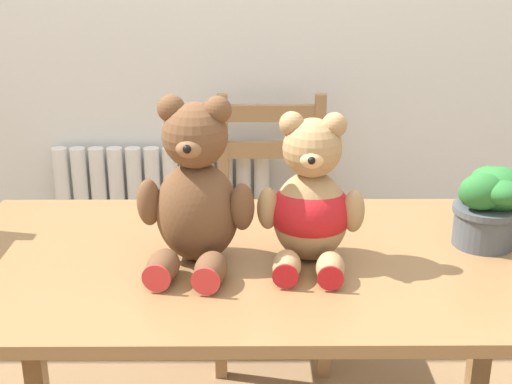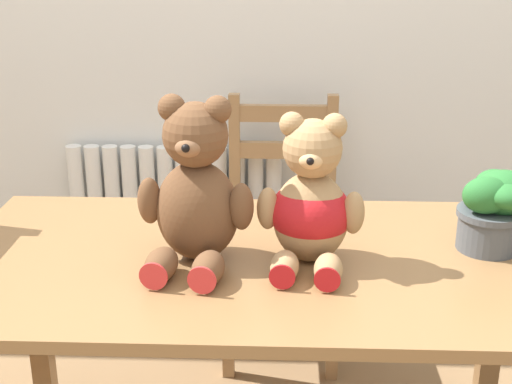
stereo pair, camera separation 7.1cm
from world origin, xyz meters
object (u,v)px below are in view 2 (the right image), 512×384
teddy_bear_left (196,193)px  teddy_bear_right (311,205)px  wooden_chair_behind (282,229)px  potted_plant (494,206)px

teddy_bear_left → teddy_bear_right: 0.27m
wooden_chair_behind → teddy_bear_left: 0.95m
wooden_chair_behind → teddy_bear_right: bearing=94.7°
teddy_bear_right → teddy_bear_left: bearing=6.8°
wooden_chair_behind → potted_plant: size_ratio=4.47×
teddy_bear_left → teddy_bear_right: size_ratio=1.11×
teddy_bear_left → potted_plant: teddy_bear_left is taller
wooden_chair_behind → potted_plant: 0.97m
teddy_bear_left → potted_plant: 0.73m
teddy_bear_right → potted_plant: size_ratio=1.79×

